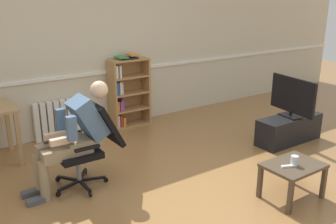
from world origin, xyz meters
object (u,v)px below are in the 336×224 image
Objects in this scene: coffee_table at (293,169)px; spare_remote at (288,166)px; bookshelf at (127,93)px; radiator at (60,119)px; tv_screen at (292,97)px; tv_stand at (289,129)px; office_chair at (90,141)px; person_seated at (74,134)px; drinking_glass at (294,161)px.

spare_remote is at bearing -173.71° from coffee_table.
bookshelf reaches higher than spare_remote.
tv_screen reaches higher than radiator.
coffee_table is at bearing -58.94° from spare_remote.
bookshelf reaches higher than tv_stand.
coffee_table is (1.45, -3.16, 0.04)m from radiator.
radiator is at bearing 174.94° from bookshelf.
tv_stand is 1.78m from spare_remote.
spare_remote is (1.53, -1.55, -0.11)m from office_chair.
office_chair is (-1.29, -1.52, -0.05)m from bookshelf.
radiator is (-1.10, 0.10, -0.27)m from bookshelf.
person_seated is at bearing -133.99° from bookshelf.
bookshelf is 11.20× the size of drinking_glass.
spare_remote is (1.71, -1.55, -0.24)m from person_seated.
drinking_glass is at bearing -140.61° from tv_stand.
tv_stand is at bearing 90.00° from tv_screen.
tv_stand is at bearing 80.31° from office_chair.
office_chair is at bearing 135.94° from drinking_glass.
spare_remote is at bearing -142.51° from tv_stand.
coffee_table is at bearing 40.39° from drinking_glass.
radiator is at bearing 47.70° from spare_remote.
person_seated is 3.15m from tv_screen.
coffee_table is at bearing 49.33° from person_seated.
tv_screen is (1.64, -2.00, 0.13)m from bookshelf.
tv_screen is at bearing -37.46° from radiator.
bookshelf is 2.00m from office_chair.
drinking_glass is at bearing 45.56° from office_chair.
bookshelf is at bearing 129.29° from tv_stand.
radiator reaches higher than tv_stand.
coffee_table is (-1.30, -1.06, -0.37)m from tv_screen.
radiator is 1.28× the size of coffee_table.
coffee_table is (1.82, -1.54, -0.31)m from person_seated.
person_seated is 2.39m from drinking_glass.
tv_screen is 1.71m from coffee_table.
radiator is 0.95× the size of tv_screen.
bookshelf is 2.62m from tv_stand.
coffee_table is (-1.29, -1.06, 0.14)m from tv_stand.
coffee_table is at bearing 46.35° from office_chair.
office_chair is at bearing 90.00° from person_seated.
spare_remote is (-1.40, -1.07, 0.21)m from tv_stand.
drinking_glass is (-1.32, -1.08, -0.25)m from tv_screen.
spare_remote is at bearing 47.42° from person_seated.
tv_screen is at bearing 39.35° from drinking_glass.
office_chair is 1.15× the size of tv_screen.
office_chair is 2.19m from spare_remote.
tv_stand is 1.76× the size of coffee_table.
spare_remote is at bearing -67.07° from radiator.
person_seated is (-1.47, -1.52, 0.08)m from bookshelf.
person_seated is 2.40m from coffee_table.
tv_screen reaches higher than drinking_glass.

